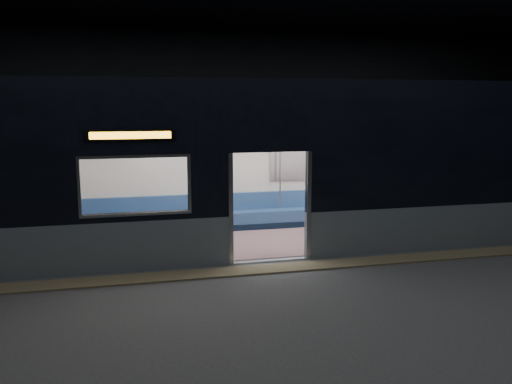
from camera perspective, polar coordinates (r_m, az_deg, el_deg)
name	(u,v)px	position (r m, az deg, el deg)	size (l,w,h in m)	color
station_floor	(286,279)	(9.24, 3.19, -9.15)	(24.00, 14.00, 0.01)	#47494C
station_envelope	(288,55)	(8.79, 3.42, 14.16)	(24.00, 14.00, 5.00)	black
tactile_strip	(277,268)	(9.73, 2.24, -8.04)	(22.80, 0.50, 0.03)	#8C7F59
metro_car	(251,155)	(11.27, -0.51, 3.88)	(18.00, 3.04, 3.35)	gray
passenger	(400,189)	(13.78, 14.91, 0.26)	(0.44, 0.73, 1.41)	black
handbag	(403,196)	(13.58, 15.24, -0.43)	(0.29, 0.25, 0.14)	black
transit_map	(294,164)	(12.92, 3.99, 3.01)	(1.06, 0.03, 0.69)	white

